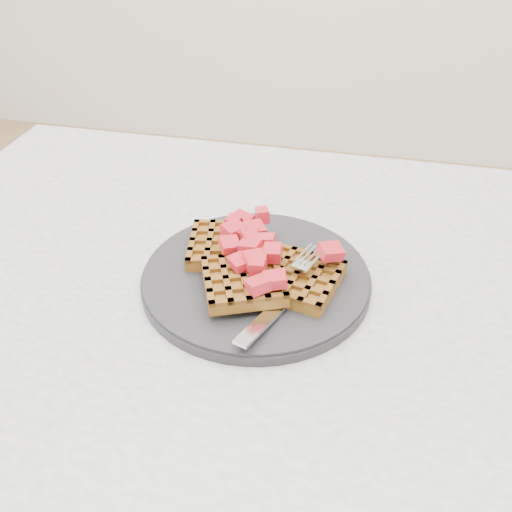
# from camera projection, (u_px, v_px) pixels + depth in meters

# --- Properties ---
(table) EXTENTS (1.20, 0.80, 0.75)m
(table) POSITION_uv_depth(u_px,v_px,m) (327.00, 379.00, 0.71)
(table) COLOR silver
(table) RESTS_ON ground
(plate) EXTENTS (0.27, 0.27, 0.02)m
(plate) POSITION_uv_depth(u_px,v_px,m) (256.00, 278.00, 0.67)
(plate) COLOR black
(plate) RESTS_ON table
(waffles) EXTENTS (0.20, 0.18, 0.03)m
(waffles) POSITION_uv_depth(u_px,v_px,m) (255.00, 267.00, 0.66)
(waffles) COLOR brown
(waffles) RESTS_ON plate
(strawberry_pile) EXTENTS (0.15, 0.15, 0.02)m
(strawberry_pile) POSITION_uv_depth(u_px,v_px,m) (256.00, 246.00, 0.65)
(strawberry_pile) COLOR #A20010
(strawberry_pile) RESTS_ON waffles
(fork) EXTENTS (0.08, 0.18, 0.02)m
(fork) POSITION_uv_depth(u_px,v_px,m) (287.00, 294.00, 0.62)
(fork) COLOR silver
(fork) RESTS_ON plate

